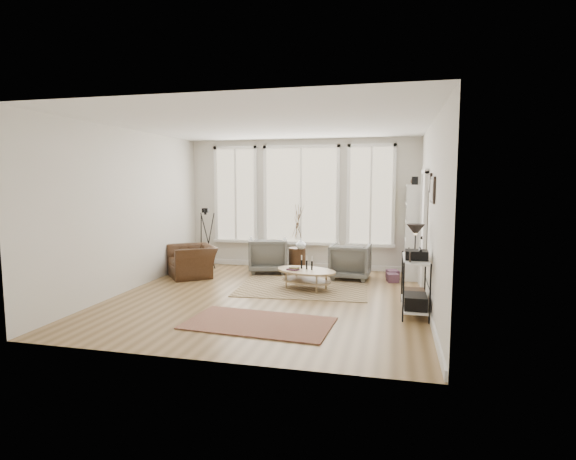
% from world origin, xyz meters
% --- Properties ---
extents(room, '(5.50, 5.54, 2.90)m').
position_xyz_m(room, '(0.02, 0.03, 1.43)').
color(room, olive).
rests_on(room, ground).
extents(bay_window, '(4.14, 0.12, 2.24)m').
position_xyz_m(bay_window, '(0.00, 2.71, 1.61)').
color(bay_window, tan).
rests_on(bay_window, ground).
extents(door, '(0.09, 1.06, 2.22)m').
position_xyz_m(door, '(2.57, 1.15, 1.12)').
color(door, silver).
rests_on(door, ground).
extents(bookcase, '(0.31, 0.85, 2.06)m').
position_xyz_m(bookcase, '(2.44, 2.23, 0.96)').
color(bookcase, white).
rests_on(bookcase, ground).
extents(low_shelf, '(0.38, 1.08, 1.30)m').
position_xyz_m(low_shelf, '(2.38, -0.30, 0.51)').
color(low_shelf, white).
rests_on(low_shelf, ground).
extents(wall_art, '(0.04, 0.88, 0.44)m').
position_xyz_m(wall_art, '(2.58, -0.27, 1.88)').
color(wall_art, black).
rests_on(wall_art, ground).
extents(rug_main, '(2.47, 1.92, 0.01)m').
position_xyz_m(rug_main, '(0.43, 0.84, 0.01)').
color(rug_main, brown).
rests_on(rug_main, ground).
extents(rug_runner, '(2.09, 1.26, 0.01)m').
position_xyz_m(rug_runner, '(0.25, -1.38, 0.01)').
color(rug_runner, maroon).
rests_on(rug_runner, ground).
extents(coffee_table, '(1.32, 1.07, 0.53)m').
position_xyz_m(coffee_table, '(0.50, 0.73, 0.28)').
color(coffee_table, tan).
rests_on(coffee_table, ground).
extents(armchair_left, '(1.00, 1.02, 0.76)m').
position_xyz_m(armchair_left, '(-0.59, 2.07, 0.38)').
color(armchair_left, slate).
rests_on(armchair_left, ground).
extents(armchair_right, '(0.81, 0.84, 0.72)m').
position_xyz_m(armchair_right, '(1.21, 1.80, 0.36)').
color(armchair_right, slate).
rests_on(armchair_right, ground).
extents(side_table, '(0.36, 0.36, 1.52)m').
position_xyz_m(side_table, '(0.04, 2.14, 0.73)').
color(side_table, '#3C2415').
rests_on(side_table, ground).
extents(vase, '(0.28, 0.28, 0.23)m').
position_xyz_m(vase, '(0.15, 2.01, 0.65)').
color(vase, silver).
rests_on(vase, side_table).
extents(accent_chair, '(1.31, 1.29, 0.64)m').
position_xyz_m(accent_chair, '(-2.01, 1.28, 0.32)').
color(accent_chair, '#3C2415').
rests_on(accent_chair, ground).
extents(tripod_camera, '(0.48, 0.48, 1.37)m').
position_xyz_m(tripod_camera, '(-2.03, 2.05, 0.63)').
color(tripod_camera, black).
rests_on(tripod_camera, ground).
extents(book_stack_near, '(0.28, 0.32, 0.17)m').
position_xyz_m(book_stack_near, '(2.05, 2.01, 0.09)').
color(book_stack_near, maroon).
rests_on(book_stack_near, ground).
extents(book_stack_far, '(0.25, 0.29, 0.16)m').
position_xyz_m(book_stack_far, '(2.05, 1.71, 0.08)').
color(book_stack_far, maroon).
rests_on(book_stack_far, ground).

